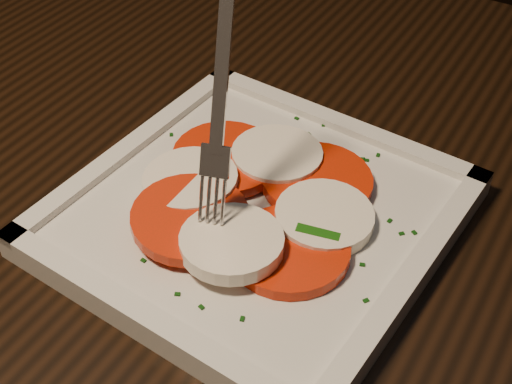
% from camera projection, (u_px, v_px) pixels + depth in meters
% --- Properties ---
extents(table, '(1.21, 0.81, 0.75)m').
position_uv_depth(table, '(271.00, 312.00, 0.56)').
color(table, black).
rests_on(table, ground).
extents(plate, '(0.26, 0.26, 0.01)m').
position_uv_depth(plate, '(256.00, 216.00, 0.49)').
color(plate, silver).
rests_on(plate, table).
extents(caprese_salad, '(0.20, 0.20, 0.02)m').
position_uv_depth(caprese_salad, '(256.00, 199.00, 0.48)').
color(caprese_salad, red).
rests_on(caprese_salad, plate).
extents(fork, '(0.05, 0.07, 0.15)m').
position_uv_depth(fork, '(224.00, 85.00, 0.42)').
color(fork, white).
rests_on(fork, caprese_salad).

